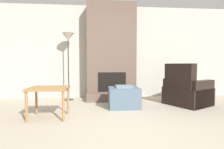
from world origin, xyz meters
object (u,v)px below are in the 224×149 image
object	(u,v)px
side_table	(49,92)
floor_lamp_left	(68,42)
ottoman	(124,97)
armchair	(186,92)

from	to	relation	value
side_table	floor_lamp_left	size ratio (longest dim) A/B	0.38
ottoman	floor_lamp_left	xyz separation A→B (m)	(-1.34, 0.94, 1.31)
armchair	floor_lamp_left	size ratio (longest dim) A/B	0.64
side_table	floor_lamp_left	world-z (taller)	floor_lamp_left
ottoman	floor_lamp_left	distance (m)	2.09
ottoman	side_table	distance (m)	1.58
side_table	ottoman	bearing A→B (deg)	23.21
side_table	armchair	bearing A→B (deg)	14.31
armchair	floor_lamp_left	distance (m)	3.17
floor_lamp_left	side_table	bearing A→B (deg)	-93.56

